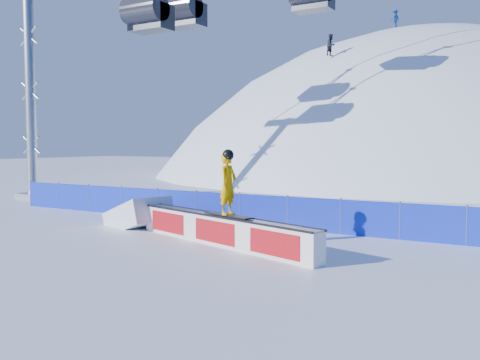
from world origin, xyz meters
The scene contains 7 objects.
ground centered at (0.00, 0.00, 0.00)m, with size 160.00×160.00×0.00m, color white.
snow_hill centered at (0.00, 42.00, -18.00)m, with size 64.00×64.00×64.00m.
safety_fence centered at (0.00, 4.50, 0.60)m, with size 22.05×0.05×1.30m.
rail_box centered at (2.54, 0.78, 0.46)m, with size 7.62×2.98×0.94m.
snow_ramp centered at (-2.12, 2.31, 0.00)m, with size 2.44×1.63×0.92m, color white, non-canonical shape.
snowboarder centered at (2.86, 0.67, 1.92)m, with size 1.92×0.92×1.99m.
distant_skiers centered at (3.01, 31.45, 11.65)m, with size 19.18×10.99×7.74m.
Camera 1 is at (11.25, -12.80, 3.13)m, focal length 40.00 mm.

